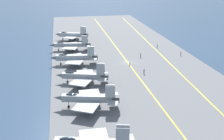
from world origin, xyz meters
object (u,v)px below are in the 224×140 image
(parked_jet_fifth, at_px, (71,45))
(crew_green_vest, at_px, (157,46))
(parked_jet_third, at_px, (83,76))
(parked_jet_second, at_px, (88,98))
(crew_purple_vest, at_px, (144,71))
(parked_jet_fourth, at_px, (75,57))
(crew_red_vest, at_px, (181,53))
(parked_jet_sixth, at_px, (72,35))
(crew_white_vest, at_px, (130,63))
(crew_brown_vest, at_px, (141,55))

(parked_jet_fifth, distance_m, crew_green_vest, 36.71)
(parked_jet_third, distance_m, crew_green_vest, 48.20)
(parked_jet_third, bearing_deg, crew_green_vest, -46.20)
(parked_jet_second, bearing_deg, crew_purple_vest, -45.17)
(parked_jet_fourth, bearing_deg, parked_jet_third, -175.61)
(parked_jet_fifth, distance_m, crew_red_vest, 44.70)
(parked_jet_second, bearing_deg, parked_jet_sixth, 0.05)
(parked_jet_sixth, relative_size, crew_white_vest, 9.19)
(parked_jet_fourth, bearing_deg, crew_white_vest, -103.86)
(parked_jet_fourth, height_order, crew_purple_vest, parked_jet_fourth)
(parked_jet_fourth, bearing_deg, crew_purple_vest, -122.71)
(parked_jet_second, height_order, parked_jet_fifth, parked_jet_second)
(parked_jet_fifth, xyz_separation_m, crew_brown_vest, (-14.72, -25.79, -1.41))
(parked_jet_fourth, bearing_deg, parked_jet_second, -178.10)
(parked_jet_third, relative_size, parked_jet_sixth, 1.00)
(crew_red_vest, bearing_deg, parked_jet_fourth, 94.10)
(crew_white_vest, distance_m, crew_brown_vest, 10.48)
(crew_brown_vest, height_order, crew_red_vest, crew_brown_vest)
(crew_brown_vest, xyz_separation_m, crew_red_vest, (-0.64, -16.16, -0.02))
(parked_jet_fourth, distance_m, parked_jet_sixth, 35.83)
(parked_jet_second, distance_m, parked_jet_fifth, 52.36)
(parked_jet_fifth, bearing_deg, parked_jet_fourth, -178.72)
(crew_purple_vest, bearing_deg, crew_red_vest, -50.15)
(parked_jet_second, height_order, crew_red_vest, parked_jet_second)
(crew_red_vest, bearing_deg, crew_brown_vest, 87.72)
(parked_jet_fourth, bearing_deg, crew_red_vest, -85.90)
(crew_white_vest, bearing_deg, parked_jet_sixth, 23.87)
(parked_jet_third, distance_m, crew_white_vest, 22.08)
(parked_jet_third, relative_size, crew_red_vest, 9.30)
(parked_jet_sixth, xyz_separation_m, crew_white_vest, (-40.49, -17.92, -1.68))
(parked_jet_fifth, bearing_deg, crew_purple_vest, -145.76)
(parked_jet_sixth, bearing_deg, crew_brown_vest, -142.93)
(crew_green_vest, bearing_deg, parked_jet_third, 133.80)
(parked_jet_fourth, height_order, parked_jet_fifth, parked_jet_fourth)
(parked_jet_third, height_order, parked_jet_fourth, parked_jet_fourth)
(crew_white_vest, height_order, crew_purple_vest, crew_purple_vest)
(parked_jet_third, distance_m, crew_red_vest, 45.30)
(parked_jet_third, xyz_separation_m, parked_jet_fourth, (17.94, 1.38, 0.25))
(parked_jet_second, height_order, crew_white_vest, parked_jet_second)
(crew_green_vest, relative_size, crew_purple_vest, 0.95)
(crew_green_vest, relative_size, crew_white_vest, 0.97)
(parked_jet_fifth, bearing_deg, crew_red_vest, -110.12)
(parked_jet_second, height_order, crew_purple_vest, parked_jet_second)
(parked_jet_second, distance_m, parked_jet_fourth, 34.01)
(parked_jet_fifth, relative_size, crew_red_vest, 10.09)
(parked_jet_fourth, height_order, crew_brown_vest, parked_jet_fourth)
(parked_jet_fourth, relative_size, crew_red_vest, 9.92)
(parked_jet_fourth, distance_m, parked_jet_fifth, 18.35)
(crew_green_vest, height_order, crew_brown_vest, crew_brown_vest)
(parked_jet_second, height_order, parked_jet_sixth, parked_jet_sixth)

